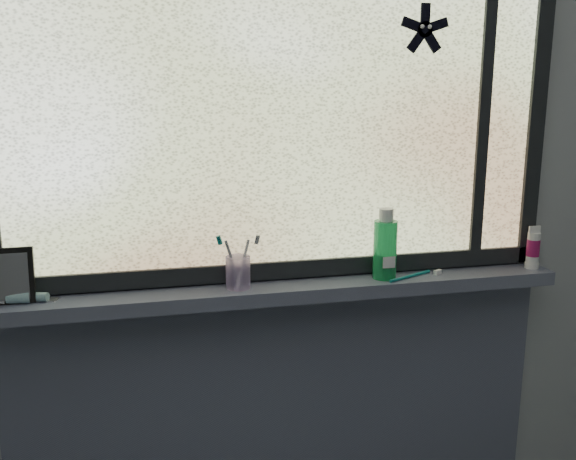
# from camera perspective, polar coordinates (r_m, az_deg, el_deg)

# --- Properties ---
(wall_back) EXTENTS (3.00, 0.01, 2.50)m
(wall_back) POSITION_cam_1_polar(r_m,az_deg,el_deg) (1.84, -0.55, 2.74)
(wall_back) COLOR #9EA3A8
(wall_back) RESTS_ON ground
(windowsill) EXTENTS (1.62, 0.14, 0.04)m
(windowsill) POSITION_cam_1_polar(r_m,az_deg,el_deg) (1.83, -0.02, -5.41)
(windowsill) COLOR #51566C
(windowsill) RESTS_ON wall_back
(sill_apron) EXTENTS (1.62, 0.02, 0.98)m
(sill_apron) POSITION_cam_1_polar(r_m,az_deg,el_deg) (2.10, -0.39, -18.25)
(sill_apron) COLOR #51566C
(sill_apron) RESTS_ON floor
(window_pane) EXTENTS (1.50, 0.01, 1.00)m
(window_pane) POSITION_cam_1_polar(r_m,az_deg,el_deg) (1.78, -0.40, 11.49)
(window_pane) COLOR silver
(window_pane) RESTS_ON wall_back
(frame_bottom) EXTENTS (1.60, 0.03, 0.05)m
(frame_bottom) POSITION_cam_1_polar(r_m,az_deg,el_deg) (1.86, -0.35, -3.49)
(frame_bottom) COLOR black
(frame_bottom) RESTS_ON windowsill
(frame_right) EXTENTS (0.05, 0.03, 1.10)m
(frame_right) POSITION_cam_1_polar(r_m,az_deg,el_deg) (2.09, 21.26, 10.86)
(frame_right) COLOR black
(frame_right) RESTS_ON wall_back
(frame_mullion) EXTENTS (0.03, 0.03, 1.00)m
(frame_mullion) POSITION_cam_1_polar(r_m,az_deg,el_deg) (2.00, 17.01, 11.10)
(frame_mullion) COLOR black
(frame_mullion) RESTS_ON wall_back
(starfish_sticker) EXTENTS (0.15, 0.02, 0.15)m
(starfish_sticker) POSITION_cam_1_polar(r_m,az_deg,el_deg) (1.90, 12.06, 17.04)
(starfish_sticker) COLOR black
(starfish_sticker) RESTS_ON window_pane
(vanity_mirror) EXTENTS (0.12, 0.06, 0.15)m
(vanity_mirror) POSITION_cam_1_polar(r_m,az_deg,el_deg) (1.80, -23.46, -3.76)
(vanity_mirror) COLOR black
(vanity_mirror) RESTS_ON windowsill
(toothpaste_tube) EXTENTS (0.18, 0.07, 0.03)m
(toothpaste_tube) POSITION_cam_1_polar(r_m,az_deg,el_deg) (1.80, -22.24, -5.53)
(toothpaste_tube) COLOR silver
(toothpaste_tube) RESTS_ON windowsill
(toothbrush_cup) EXTENTS (0.08, 0.08, 0.09)m
(toothbrush_cup) POSITION_cam_1_polar(r_m,az_deg,el_deg) (1.78, -4.46, -3.77)
(toothbrush_cup) COLOR #C7AFE7
(toothbrush_cup) RESTS_ON windowsill
(toothbrush_lying) EXTENTS (0.19, 0.10, 0.01)m
(toothbrush_lying) POSITION_cam_1_polar(r_m,az_deg,el_deg) (1.91, 10.81, -3.97)
(toothbrush_lying) COLOR #0C6F6F
(toothbrush_lying) RESTS_ON windowsill
(mouthwash_bottle) EXTENTS (0.07, 0.07, 0.17)m
(mouthwash_bottle) POSITION_cam_1_polar(r_m,az_deg,el_deg) (1.87, 8.64, -1.21)
(mouthwash_bottle) COLOR #22B05F
(mouthwash_bottle) RESTS_ON windowsill
(cream_tube) EXTENTS (0.05, 0.05, 0.09)m
(cream_tube) POSITION_cam_1_polar(r_m,az_deg,el_deg) (2.09, 20.97, -1.32)
(cream_tube) COLOR silver
(cream_tube) RESTS_ON windowsill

